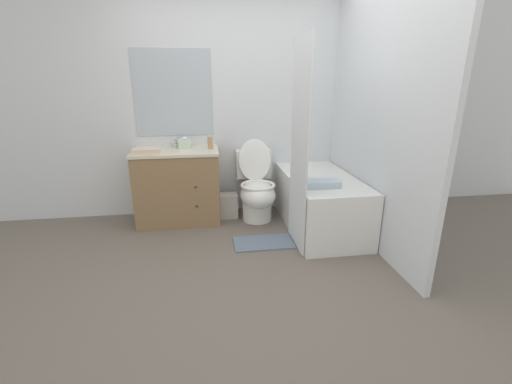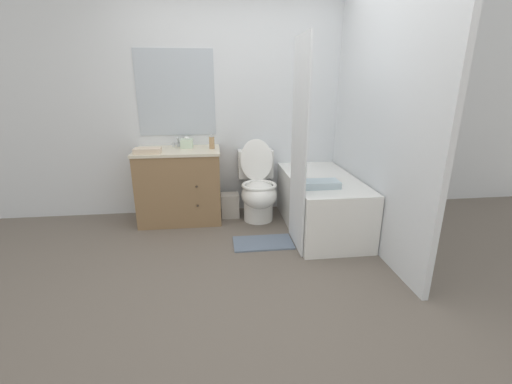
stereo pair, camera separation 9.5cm
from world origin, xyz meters
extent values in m
plane|color=#6B6056|center=(0.00, 0.00, 0.00)|extent=(14.00, 14.00, 0.00)
cube|color=silver|center=(0.00, 1.60, 1.25)|extent=(8.00, 0.05, 2.50)
cube|color=#B2BCC6|center=(-0.71, 1.57, 1.41)|extent=(0.86, 0.01, 0.93)
cube|color=silver|center=(1.19, 0.79, 1.25)|extent=(0.05, 2.57, 2.50)
cube|color=olive|center=(-0.71, 1.30, 0.40)|extent=(0.90, 0.55, 0.79)
cube|color=beige|center=(-0.71, 1.30, 0.81)|extent=(0.92, 0.57, 0.03)
cylinder|color=white|center=(-0.71, 1.30, 0.77)|extent=(0.31, 0.31, 0.10)
sphere|color=#382D23|center=(-0.50, 1.02, 0.48)|extent=(0.02, 0.02, 0.02)
sphere|color=#382D23|center=(-0.50, 1.02, 0.26)|extent=(0.02, 0.02, 0.02)
cylinder|color=silver|center=(-0.71, 1.50, 0.84)|extent=(0.04, 0.04, 0.04)
cylinder|color=silver|center=(-0.71, 1.45, 0.90)|extent=(0.02, 0.11, 0.09)
cylinder|color=silver|center=(-0.76, 1.50, 0.84)|extent=(0.03, 0.03, 0.04)
cylinder|color=silver|center=(-0.65, 1.50, 0.84)|extent=(0.03, 0.03, 0.04)
cylinder|color=white|center=(0.17, 1.18, 0.12)|extent=(0.34, 0.34, 0.24)
ellipsoid|color=white|center=(0.17, 1.12, 0.33)|extent=(0.39, 0.51, 0.30)
torus|color=white|center=(0.17, 1.12, 0.43)|extent=(0.39, 0.39, 0.04)
cube|color=white|center=(0.17, 1.46, 0.60)|extent=(0.41, 0.18, 0.33)
ellipsoid|color=white|center=(0.17, 1.35, 0.67)|extent=(0.37, 0.15, 0.47)
cube|color=white|center=(0.81, 0.88, 0.29)|extent=(0.69, 1.39, 0.57)
cube|color=#ACB1B2|center=(0.81, 0.88, 0.57)|extent=(0.57, 1.27, 0.01)
cube|color=white|center=(0.45, 0.51, 0.96)|extent=(0.02, 0.53, 1.91)
cube|color=#B7B2A8|center=(-0.14, 1.32, 0.14)|extent=(0.21, 0.17, 0.28)
cube|color=silver|center=(-0.61, 1.41, 0.87)|extent=(0.13, 0.14, 0.10)
ellipsoid|color=white|center=(-0.61, 1.41, 0.93)|extent=(0.06, 0.04, 0.03)
cylinder|color=tan|center=(-0.33, 1.31, 0.89)|extent=(0.06, 0.06, 0.13)
cylinder|color=silver|center=(-0.33, 1.31, 0.97)|extent=(0.03, 0.03, 0.03)
cube|color=beige|center=(-0.99, 1.13, 0.85)|extent=(0.27, 0.14, 0.05)
cube|color=silver|center=(0.68, 0.53, 0.61)|extent=(0.35, 0.19, 0.07)
cube|color=slate|center=(0.14, 0.56, 0.01)|extent=(0.59, 0.33, 0.02)
camera|label=1|loc=(-0.40, -2.46, 1.54)|focal=24.00mm
camera|label=2|loc=(-0.30, -2.47, 1.54)|focal=24.00mm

